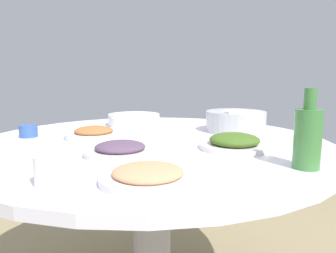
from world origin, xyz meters
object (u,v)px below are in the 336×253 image
Objects in this scene: tea_cup_near at (51,170)px; dish_greens at (234,143)px; soup_bowl at (134,120)px; dish_stirfry at (94,133)px; round_dining_table at (151,177)px; tea_cup_far at (28,131)px; rice_bowl at (236,121)px; green_bottle at (308,137)px; dish_eggplant at (120,150)px; dish_shrimp at (148,175)px.

dish_greens is at bearing 158.01° from tea_cup_near.
soup_bowl is 0.36m from dish_stirfry.
round_dining_table is 19.08× the size of tea_cup_far.
tea_cup_near is at bearing 9.96° from round_dining_table.
rice_bowl is at bearing 172.74° from tea_cup_near.
green_bottle is (0.38, 0.87, 0.06)m from soup_bowl.
tea_cup_far is at bearing -73.89° from dish_greens.
dish_eggplant is 0.99× the size of dish_shrimp.
dish_shrimp is at bearing 125.65° from tea_cup_near.
dish_greens is at bearing 134.65° from dish_eggplant.
dish_greens is 1.10× the size of green_bottle.
soup_bowl is 1.28× the size of green_bottle.
dish_stirfry is (-0.18, -0.28, 0.00)m from dish_eggplant.
dish_greens is (0.25, 0.62, -0.01)m from soup_bowl.
rice_bowl is 3.69× the size of tea_cup_far.
dish_stirfry is at bearing -124.35° from dish_shrimp.
rice_bowl is at bearing -141.86° from green_bottle.
round_dining_table is 5.95× the size of dish_shrimp.
dish_eggplant is at bearing 85.16° from tea_cup_far.
rice_bowl is 1.11× the size of dish_greens.
dish_greens is at bearing 173.37° from dish_shrimp.
dish_stirfry is (0.07, -0.23, 0.17)m from round_dining_table.
rice_bowl reaches higher than soup_bowl.
dish_stirfry reaches higher than round_dining_table.
green_bottle is at bearing 133.09° from tea_cup_near.
tea_cup_far is (0.13, -0.24, 0.01)m from dish_stirfry.
green_bottle is 1.06m from tea_cup_far.
green_bottle is (-0.15, 0.53, 0.07)m from dish_eggplant.
dish_eggplant is 3.04× the size of tea_cup_near.
soup_bowl is at bearing -170.11° from dish_stirfry.
dish_shrimp is (0.70, 0.57, -0.01)m from soup_bowl.
tea_cup_near reaches higher than dish_eggplant.
rice_bowl is 0.36m from dish_greens.
dish_shrimp is at bearing -43.15° from green_bottle.
green_bottle is (0.13, 0.25, 0.07)m from dish_greens.
green_bottle reaches higher than tea_cup_near.
rice_bowl is at bearing 134.64° from dish_stirfry.
green_bottle is (0.03, 0.81, 0.07)m from dish_stirfry.
dish_eggplant is 0.55m from green_bottle.
round_dining_table is 0.54m from tea_cup_far.
dish_greens is (-0.45, 0.05, 0.00)m from dish_shrimp.
tea_cup_near is (0.92, -0.12, -0.01)m from rice_bowl.
dish_greens reaches higher than dish_eggplant.
rice_bowl reaches higher than round_dining_table.
green_bottle is at bearing 95.68° from tea_cup_far.
dish_shrimp is at bearing 33.37° from round_dining_table.
round_dining_table is 0.31m from dish_eggplant.
dish_stirfry is (0.35, 0.06, -0.01)m from soup_bowl.
rice_bowl is (-0.37, 0.21, 0.20)m from round_dining_table.
green_bottle reaches higher than tea_cup_far.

